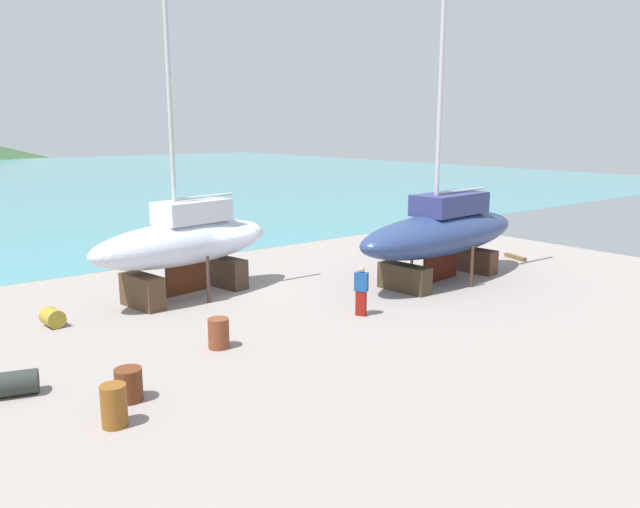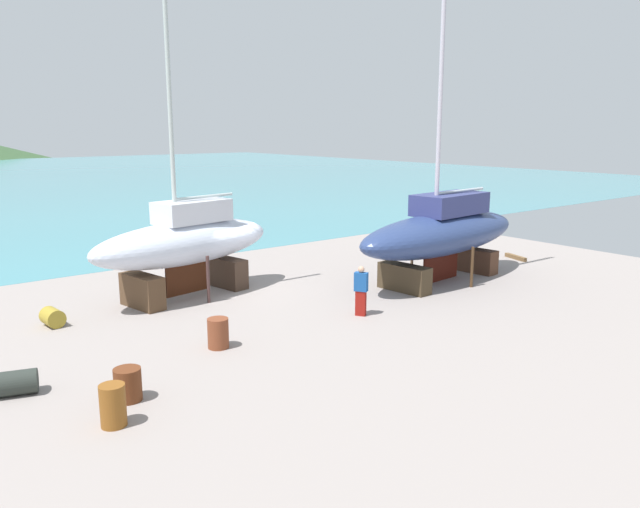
# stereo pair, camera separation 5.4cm
# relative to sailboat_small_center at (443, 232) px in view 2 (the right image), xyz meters

# --- Properties ---
(ground_plane) EXTENTS (37.02, 37.02, 0.00)m
(ground_plane) POSITION_rel_sailboat_small_center_xyz_m (-7.37, 1.01, -2.05)
(ground_plane) COLOR gray
(sailboat_small_center) EXTENTS (9.76, 3.61, 17.09)m
(sailboat_small_center) POSITION_rel_sailboat_small_center_xyz_m (0.00, 0.00, 0.00)
(sailboat_small_center) COLOR #423422
(sailboat_small_center) RESTS_ON ground
(sailboat_large_starboard) EXTENTS (7.93, 3.65, 13.18)m
(sailboat_large_starboard) POSITION_rel_sailboat_small_center_xyz_m (-9.37, 4.28, 0.01)
(sailboat_large_starboard) COLOR #503824
(sailboat_large_starboard) RESTS_ON ground
(worker) EXTENTS (0.43, 0.50, 1.71)m
(worker) POSITION_rel_sailboat_small_center_xyz_m (-5.88, -1.57, -1.16)
(worker) COLOR maroon
(worker) RESTS_ON ground
(barrel_ochre) EXTENTS (0.76, 0.76, 0.93)m
(barrel_ochre) POSITION_rel_sailboat_small_center_xyz_m (-15.26, -4.15, -1.59)
(barrel_ochre) COLOR brown
(barrel_ochre) RESTS_ON ground
(barrel_rust_near) EXTENTS (0.72, 0.72, 0.88)m
(barrel_rust_near) POSITION_rel_sailboat_small_center_xyz_m (-11.19, -1.33, -1.62)
(barrel_rust_near) COLOR brown
(barrel_rust_near) RESTS_ON ground
(barrel_tipped_center) EXTENTS (0.67, 0.82, 0.59)m
(barrel_tipped_center) POSITION_rel_sailboat_small_center_xyz_m (-14.39, 3.67, -1.76)
(barrel_tipped_center) COLOR olive
(barrel_tipped_center) RESTS_ON ground
(barrel_tipped_left) EXTENTS (1.07, 0.85, 0.60)m
(barrel_tipped_left) POSITION_rel_sailboat_small_center_xyz_m (-16.51, -1.18, -1.76)
(barrel_tipped_left) COLOR #2A302B
(barrel_tipped_left) RESTS_ON ground
(barrel_blue_faded) EXTENTS (0.67, 0.67, 0.78)m
(barrel_blue_faded) POSITION_rel_sailboat_small_center_xyz_m (-14.54, -3.12, -1.66)
(barrel_blue_faded) COLOR #5F2F17
(barrel_blue_faded) RESTS_ON ground
(timber_plank_far) EXTENTS (0.59, 1.63, 0.13)m
(timber_plank_far) POSITION_rel_sailboat_small_center_xyz_m (1.65, 5.13, -1.99)
(timber_plank_far) COLOR brown
(timber_plank_far) RESTS_ON ground
(timber_plank_near) EXTENTS (0.58, 1.39, 0.19)m
(timber_plank_near) POSITION_rel_sailboat_small_center_xyz_m (6.09, 0.55, -1.96)
(timber_plank_near) COLOR brown
(timber_plank_near) RESTS_ON ground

